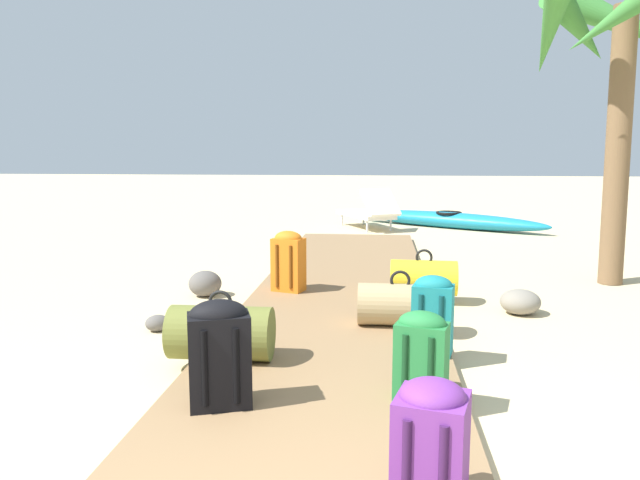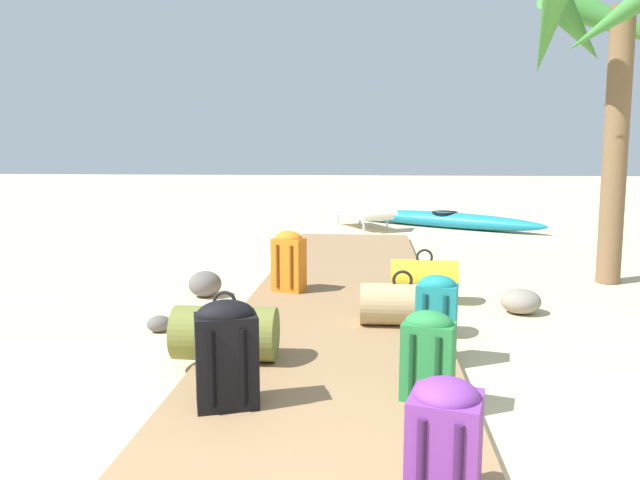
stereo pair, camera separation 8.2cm
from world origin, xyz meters
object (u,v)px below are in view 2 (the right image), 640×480
object	(u,v)px
backpack_teal	(437,312)
palm_tree_far_right	(619,42)
lounge_chair	(365,212)
backpack_purple	(444,444)
kayak	(445,220)
duffel_bag_tan	(402,304)
backpack_black	(226,351)
backpack_orange	(289,260)
backpack_green	(428,353)
duffel_bag_olive	(225,333)
duffel_bag_yellow	(424,277)

from	to	relation	value
backpack_teal	palm_tree_far_right	bearing A→B (deg)	52.97
palm_tree_far_right	lounge_chair	world-z (taller)	palm_tree_far_right
backpack_purple	kayak	xyz separation A→B (m)	(1.10, 9.44, -0.21)
duffel_bag_tan	backpack_black	xyz separation A→B (m)	(-1.03, -1.66, 0.15)
backpack_teal	backpack_orange	world-z (taller)	backpack_orange
backpack_green	kayak	xyz separation A→B (m)	(1.07, 8.35, -0.20)
backpack_green	duffel_bag_olive	size ratio (longest dim) A/B	0.75
backpack_teal	palm_tree_far_right	distance (m)	4.24
backpack_black	duffel_bag_yellow	size ratio (longest dim) A/B	0.92
backpack_green	lounge_chair	size ratio (longest dim) A/B	0.31
duffel_bag_tan	duffel_bag_olive	bearing A→B (deg)	-142.98
palm_tree_far_right	lounge_chair	size ratio (longest dim) A/B	2.07
duffel_bag_olive	backpack_purple	bearing A→B (deg)	-52.48
backpack_green	kayak	distance (m)	8.42
backpack_green	kayak	size ratio (longest dim) A/B	0.14
backpack_black	palm_tree_far_right	distance (m)	5.61
duffel_bag_tan	duffel_bag_yellow	distance (m)	1.09
backpack_purple	duffel_bag_tan	bearing A→B (deg)	90.84
duffel_bag_tan	backpack_orange	bearing A→B (deg)	134.33
duffel_bag_olive	palm_tree_far_right	bearing A→B (deg)	41.01
duffel_bag_olive	duffel_bag_yellow	bearing A→B (deg)	53.17
backpack_teal	duffel_bag_yellow	bearing A→B (deg)	88.00
backpack_purple	palm_tree_far_right	world-z (taller)	palm_tree_far_right
backpack_green	duffel_bag_yellow	size ratio (longest dim) A/B	0.79
backpack_orange	duffel_bag_olive	bearing A→B (deg)	-94.28
kayak	duffel_bag_olive	bearing A→B (deg)	-106.86
backpack_teal	duffel_bag_olive	bearing A→B (deg)	-169.89
backpack_teal	backpack_black	size ratio (longest dim) A/B	0.92
duffel_bag_yellow	palm_tree_far_right	size ratio (longest dim) A/B	0.19
duffel_bag_tan	backpack_orange	world-z (taller)	backpack_orange
duffel_bag_yellow	kayak	size ratio (longest dim) A/B	0.18
backpack_green	lounge_chair	bearing A→B (deg)	93.18
backpack_teal	backpack_orange	bearing A→B (deg)	125.83
duffel_bag_yellow	kayak	bearing A→B (deg)	81.42
duffel_bag_yellow	palm_tree_far_right	bearing A→B (deg)	28.39
backpack_black	kayak	xyz separation A→B (m)	(2.17, 8.54, -0.24)
duffel_bag_tan	backpack_black	distance (m)	1.96
backpack_black	backpack_orange	xyz separation A→B (m)	(-0.04, 2.76, 0.00)
duffel_bag_tan	duffel_bag_olive	distance (m)	1.53
backpack_green	duffel_bag_olive	distance (m)	1.41
backpack_teal	backpack_orange	xyz separation A→B (m)	(-1.28, 1.77, 0.03)
lounge_chair	backpack_black	bearing A→B (deg)	-94.60
backpack_purple	backpack_black	world-z (taller)	backpack_black
backpack_green	duffel_bag_yellow	bearing A→B (deg)	85.72
backpack_green	duffel_bag_olive	bearing A→B (deg)	157.09
backpack_black	backpack_orange	distance (m)	2.76
duffel_bag_tan	backpack_purple	bearing A→B (deg)	-89.16
backpack_green	duffel_bag_tan	bearing A→B (deg)	92.87
backpack_purple	backpack_orange	bearing A→B (deg)	106.86
duffel_bag_tan	backpack_purple	size ratio (longest dim) A/B	1.23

